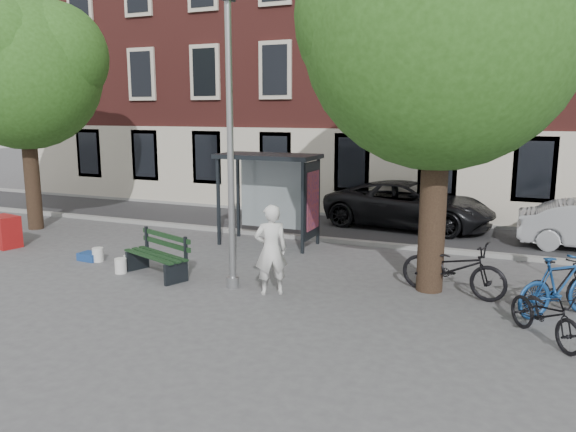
% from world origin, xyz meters
% --- Properties ---
extents(ground, '(90.00, 90.00, 0.00)m').
position_xyz_m(ground, '(0.00, 0.00, 0.00)').
color(ground, '#4C4C4F').
rests_on(ground, ground).
extents(road, '(40.00, 4.00, 0.01)m').
position_xyz_m(road, '(0.00, 7.00, 0.01)').
color(road, '#28282B').
rests_on(road, ground).
extents(curb_near, '(40.00, 0.25, 0.12)m').
position_xyz_m(curb_near, '(0.00, 5.00, 0.06)').
color(curb_near, gray).
rests_on(curb_near, ground).
extents(curb_far, '(40.00, 0.25, 0.12)m').
position_xyz_m(curb_far, '(0.00, 9.00, 0.06)').
color(curb_far, gray).
rests_on(curb_far, ground).
extents(building_row, '(30.00, 8.00, 14.00)m').
position_xyz_m(building_row, '(0.00, 13.00, 7.00)').
color(building_row, maroon).
rests_on(building_row, ground).
extents(lamppost, '(0.28, 0.35, 6.11)m').
position_xyz_m(lamppost, '(0.00, 0.00, 2.78)').
color(lamppost, '#9EA0A3').
rests_on(lamppost, ground).
extents(tree_right, '(5.76, 5.60, 8.20)m').
position_xyz_m(tree_right, '(4.01, 1.38, 5.62)').
color(tree_right, black).
rests_on(tree_right, ground).
extents(tree_left, '(5.18, 4.86, 7.40)m').
position_xyz_m(tree_left, '(-8.99, 2.88, 5.22)').
color(tree_left, black).
rests_on(tree_left, ground).
extents(bus_shelter, '(2.85, 1.45, 2.62)m').
position_xyz_m(bus_shelter, '(-0.61, 4.11, 1.92)').
color(bus_shelter, '#1E2328').
rests_on(bus_shelter, ground).
extents(painter, '(0.84, 0.78, 1.92)m').
position_xyz_m(painter, '(0.96, -0.07, 0.96)').
color(painter, silver).
rests_on(painter, ground).
extents(bench, '(1.98, 1.24, 0.98)m').
position_xyz_m(bench, '(-2.05, 0.11, 0.45)').
color(bench, '#1E2328').
rests_on(bench, ground).
extents(bike_a, '(2.35, 1.23, 1.17)m').
position_xyz_m(bike_a, '(4.50, 1.37, 0.59)').
color(bike_a, black).
rests_on(bike_a, ground).
extents(bike_b, '(1.80, 1.72, 1.17)m').
position_xyz_m(bike_b, '(6.50, 0.86, 0.58)').
color(bike_b, navy).
rests_on(bike_b, ground).
extents(bike_c, '(1.55, 1.78, 0.92)m').
position_xyz_m(bike_c, '(6.23, -0.50, 0.46)').
color(bike_c, black).
rests_on(bike_c, ground).
extents(bike_d, '(1.58, 1.40, 0.99)m').
position_xyz_m(bike_d, '(6.50, 1.28, 0.50)').
color(bike_d, black).
rests_on(bike_d, ground).
extents(car_dark, '(5.74, 3.13, 1.52)m').
position_xyz_m(car_dark, '(2.26, 8.04, 0.76)').
color(car_dark, black).
rests_on(car_dark, ground).
extents(red_stand, '(1.01, 0.78, 0.90)m').
position_xyz_m(red_stand, '(-7.78, 0.75, 0.45)').
color(red_stand, maroon).
rests_on(red_stand, ground).
extents(blue_crate, '(0.57, 0.43, 0.20)m').
position_xyz_m(blue_crate, '(-4.52, 0.56, 0.10)').
color(blue_crate, navy).
rests_on(blue_crate, ground).
extents(bucket_a, '(0.36, 0.36, 0.36)m').
position_xyz_m(bucket_a, '(-3.00, -0.07, 0.18)').
color(bucket_a, silver).
rests_on(bucket_a, ground).
extents(bucket_b, '(0.37, 0.37, 0.36)m').
position_xyz_m(bucket_b, '(-3.00, 0.26, 0.18)').
color(bucket_b, silver).
rests_on(bucket_b, ground).
extents(bucket_c, '(0.37, 0.37, 0.36)m').
position_xyz_m(bucket_c, '(-4.24, 0.55, 0.18)').
color(bucket_c, silver).
rests_on(bucket_c, ground).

